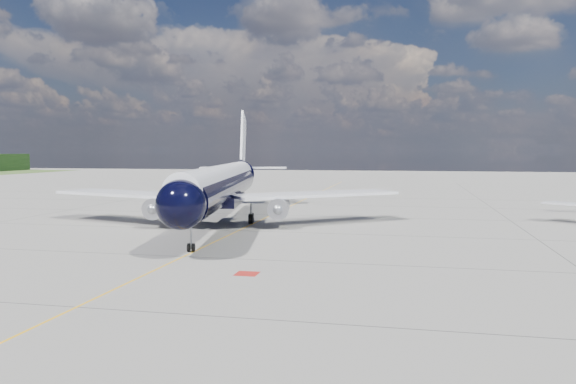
{
  "coord_description": "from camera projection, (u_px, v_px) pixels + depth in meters",
  "views": [
    {
      "loc": [
        17.71,
        -47.09,
        8.6
      ],
      "look_at": [
        4.77,
        13.1,
        4.0
      ],
      "focal_mm": 35.0,
      "sensor_mm": 36.0,
      "label": 1
    }
  ],
  "objects": [
    {
      "name": "ground",
      "position": [
        280.0,
        211.0,
        79.51
      ],
      "size": [
        320.0,
        320.0,
        0.0
      ],
      "primitive_type": "plane",
      "color": "gray",
      "rests_on": "ground"
    },
    {
      "name": "taxiway_centerline",
      "position": [
        272.0,
        215.0,
        74.63
      ],
      "size": [
        0.16,
        160.0,
        0.01
      ],
      "primitive_type": "cube",
      "color": "#F3A90C",
      "rests_on": "ground"
    },
    {
      "name": "red_marking",
      "position": [
        247.0,
        274.0,
        39.09
      ],
      "size": [
        1.6,
        1.6,
        0.01
      ],
      "primitive_type": "cube",
      "color": "maroon",
      "rests_on": "ground"
    },
    {
      "name": "main_airliner",
      "position": [
        223.0,
        184.0,
        65.72
      ],
      "size": [
        41.3,
        50.84,
        14.76
      ],
      "rotation": [
        0.0,
        0.0,
        0.18
      ],
      "color": "black",
      "rests_on": "ground"
    }
  ]
}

